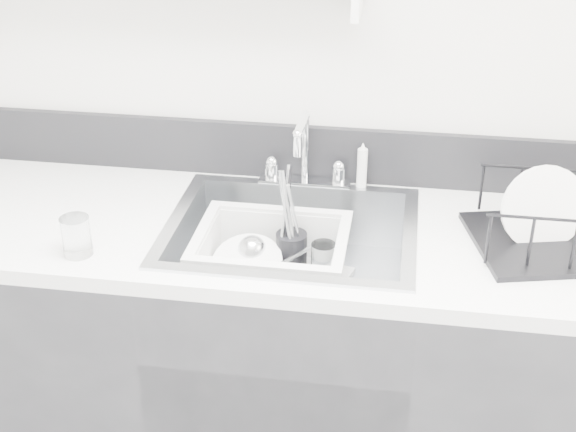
% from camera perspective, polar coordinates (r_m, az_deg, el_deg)
% --- Properties ---
extents(counter_run, '(3.20, 0.62, 0.92)m').
position_cam_1_polar(counter_run, '(2.31, 0.20, -10.84)').
color(counter_run, '#28282C').
rests_on(counter_run, ground).
extents(backsplash, '(3.20, 0.02, 0.16)m').
position_cam_1_polar(backsplash, '(2.28, 1.37, 4.52)').
color(backsplash, black).
rests_on(backsplash, counter_run).
extents(sink, '(0.64, 0.52, 0.20)m').
position_cam_1_polar(sink, '(2.10, 0.21, -2.97)').
color(sink, silver).
rests_on(sink, counter_run).
extents(faucet, '(0.26, 0.18, 0.23)m').
position_cam_1_polar(faucet, '(2.24, 1.18, 3.53)').
color(faucet, silver).
rests_on(faucet, counter_run).
extents(side_sprayer, '(0.03, 0.03, 0.14)m').
position_cam_1_polar(side_sprayer, '(2.24, 5.29, 3.57)').
color(side_sprayer, silver).
rests_on(side_sprayer, counter_run).
extents(wash_tub, '(0.46, 0.41, 0.15)m').
position_cam_1_polar(wash_tub, '(2.10, -1.17, -3.12)').
color(wash_tub, silver).
rests_on(wash_tub, sink).
extents(plate_stack, '(0.23, 0.22, 0.09)m').
position_cam_1_polar(plate_stack, '(2.12, -2.69, -3.92)').
color(plate_stack, white).
rests_on(plate_stack, wash_tub).
extents(utensil_cup, '(0.08, 0.08, 0.28)m').
position_cam_1_polar(utensil_cup, '(2.14, 0.24, -2.31)').
color(utensil_cup, black).
rests_on(utensil_cup, wash_tub).
extents(ladle, '(0.32, 0.20, 0.09)m').
position_cam_1_polar(ladle, '(2.11, -0.79, -3.38)').
color(ladle, silver).
rests_on(ladle, wash_tub).
extents(tumbler_in_tub, '(0.08, 0.08, 0.09)m').
position_cam_1_polar(tumbler_in_tub, '(2.12, 2.53, -3.13)').
color(tumbler_in_tub, white).
rests_on(tumbler_in_tub, wash_tub).
extents(tumbler_counter, '(0.09, 0.09, 0.10)m').
position_cam_1_polar(tumbler_counter, '(1.98, -14.82, -1.40)').
color(tumbler_counter, white).
rests_on(tumbler_counter, counter_run).
extents(dish_rack, '(0.49, 0.41, 0.15)m').
position_cam_1_polar(dish_rack, '(2.06, 19.11, -0.10)').
color(dish_rack, black).
rests_on(dish_rack, counter_run).
extents(bowl_small, '(0.13, 0.13, 0.03)m').
position_cam_1_polar(bowl_small, '(2.07, 2.78, -5.09)').
color(bowl_small, white).
rests_on(bowl_small, wash_tub).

